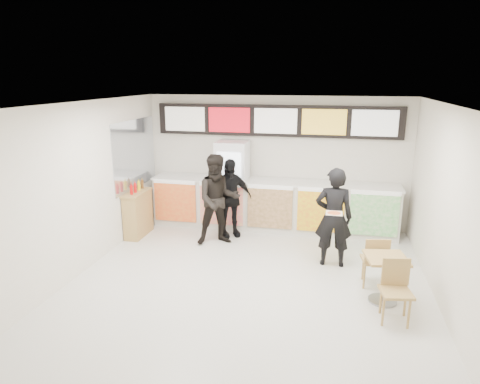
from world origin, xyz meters
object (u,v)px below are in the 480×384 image
(condiment_ledge, at_px, (138,213))
(customer_mid, at_px, (229,198))
(cafe_table, at_px, (385,271))
(drinks_fridge, at_px, (232,185))
(customer_main, at_px, (334,217))
(customer_left, at_px, (218,200))
(service_counter, at_px, (272,205))

(condiment_ledge, bearing_deg, customer_mid, 11.12)
(cafe_table, bearing_deg, drinks_fridge, 126.68)
(cafe_table, relative_size, condiment_ledge, 1.33)
(customer_mid, bearing_deg, cafe_table, -69.36)
(cafe_table, bearing_deg, customer_mid, 133.04)
(cafe_table, distance_m, condiment_ledge, 5.34)
(customer_main, bearing_deg, drinks_fridge, -37.82)
(customer_main, bearing_deg, customer_left, -15.27)
(customer_main, distance_m, customer_mid, 2.45)
(drinks_fridge, distance_m, cafe_table, 4.29)
(service_counter, relative_size, cafe_table, 3.54)
(drinks_fridge, relative_size, customer_left, 1.05)
(drinks_fridge, bearing_deg, condiment_ledge, -151.16)
(customer_mid, distance_m, cafe_table, 3.80)
(customer_main, relative_size, condiment_ledge, 1.56)
(customer_left, relative_size, condiment_ledge, 1.60)
(cafe_table, height_order, condiment_ledge, condiment_ledge)
(customer_left, distance_m, condiment_ledge, 1.91)
(drinks_fridge, relative_size, customer_main, 1.08)
(customer_left, xyz_separation_m, condiment_ledge, (-1.85, 0.08, -0.44))
(drinks_fridge, height_order, customer_left, drinks_fridge)
(service_counter, xyz_separation_m, condiment_ledge, (-2.82, -1.02, -0.06))
(customer_main, relative_size, customer_left, 0.98)
(drinks_fridge, xyz_separation_m, customer_mid, (0.08, -0.65, -0.14))
(customer_main, distance_m, condiment_ledge, 4.26)
(service_counter, height_order, customer_mid, customer_mid)
(customer_main, height_order, customer_mid, customer_main)
(customer_main, height_order, customer_left, customer_left)
(drinks_fridge, height_order, customer_main, drinks_fridge)
(service_counter, relative_size, customer_mid, 3.22)
(service_counter, xyz_separation_m, customer_left, (-0.97, -1.10, 0.38))
(customer_mid, bearing_deg, service_counter, 4.12)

